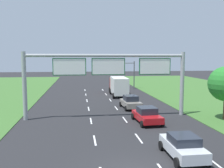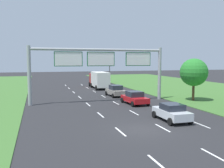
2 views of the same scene
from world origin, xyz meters
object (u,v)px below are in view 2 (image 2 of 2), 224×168
Objects in this scene: box_truck at (99,79)px; sign_gantry at (101,63)px; car_near_red at (116,91)px; car_mid_lane at (172,112)px; traffic_light_mast at (101,67)px; roadside_tree_mid at (194,72)px; car_lead_silver at (135,98)px.

box_truck is 15.94m from sign_gantry.
car_near_red is 15.68m from car_mid_lane.
car_mid_lane is 0.23× the size of sign_gantry.
car_mid_lane is 0.48× the size of box_truck.
sign_gantry is 3.08× the size of traffic_light_mast.
car_mid_lane is at bearing -92.92° from car_near_red.
box_truck is 1.49× the size of traffic_light_mast.
car_near_red is 0.74× the size of roadside_tree_mid.
traffic_light_mast reaches higher than car_mid_lane.
car_mid_lane is 26.66m from box_truck.
box_truck is (0.10, 26.65, 0.92)m from car_mid_lane.
car_near_red is at bearing 88.01° from car_lead_silver.
box_truck is 9.27m from traffic_light_mast.
roadside_tree_mid is (8.26, 0.08, 2.95)m from car_lead_silver.
roadside_tree_mid is (8.42, -6.89, 2.91)m from car_near_red.
car_lead_silver is 26.86m from traffic_light_mast.
car_mid_lane is 35.50m from traffic_light_mast.
box_truck reaches higher than car_near_red.
car_lead_silver is at bearing 89.94° from car_mid_lane.
roadside_tree_mid reaches higher than box_truck.
box_truck is at bearing 76.94° from sign_gantry.
car_lead_silver is at bearing -38.21° from sign_gantry.
car_lead_silver is at bearing -91.97° from car_near_red.
sign_gantry reaches higher than car_near_red.
car_lead_silver is at bearing -88.52° from box_truck.
roadside_tree_mid is at bearing 46.90° from car_mid_lane.
box_truck is at bearing 114.72° from roadside_tree_mid.
car_near_red is at bearing 140.71° from roadside_tree_mid.
traffic_light_mast is at bearing 78.35° from car_near_red.
sign_gantry is at bearing 106.98° from car_mid_lane.
traffic_light_mast is (2.72, 26.55, 3.09)m from car_lead_silver.
car_near_red is 6.98m from car_lead_silver.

